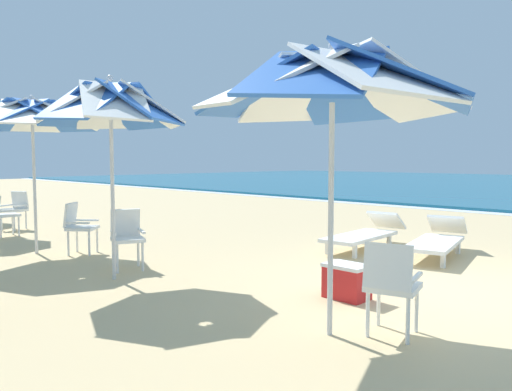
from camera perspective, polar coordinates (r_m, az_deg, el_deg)
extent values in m
plane|color=#D3B784|center=(6.38, 20.91, -10.51)|extent=(80.00, 80.00, 0.00)
cylinder|color=silver|center=(4.43, 8.71, -2.92)|extent=(0.05, 0.05, 2.09)
cube|color=blue|center=(4.34, 16.65, 12.97)|extent=(1.38, 1.28, 0.58)
cube|color=white|center=(4.77, 15.08, 12.20)|extent=(1.29, 1.34, 0.58)
cube|color=blue|center=(5.01, 10.52, 11.88)|extent=(1.28, 1.38, 0.58)
cube|color=white|center=(4.95, 5.27, 12.03)|extent=(1.34, 1.29, 0.58)
cube|color=blue|center=(4.62, 1.60, 12.61)|extent=(1.38, 1.28, 0.58)
cube|color=white|center=(4.18, 1.76, 13.51)|extent=(1.29, 1.34, 0.58)
cube|color=blue|center=(3.88, 6.76, 14.19)|extent=(1.28, 1.38, 0.58)
cube|color=white|center=(3.96, 13.44, 13.91)|extent=(1.34, 1.29, 0.58)
sphere|color=silver|center=(4.50, 8.93, 16.86)|extent=(0.08, 0.08, 0.08)
cube|color=white|center=(4.67, 15.67, -10.21)|extent=(0.54, 0.54, 0.05)
cube|color=white|center=(4.43, 15.09, -8.00)|extent=(0.43, 0.20, 0.40)
cube|color=white|center=(4.70, 13.30, -8.71)|extent=(0.14, 0.39, 0.03)
cube|color=white|center=(4.60, 18.14, -9.07)|extent=(0.14, 0.39, 0.03)
cylinder|color=white|center=(4.94, 14.09, -12.18)|extent=(0.04, 0.04, 0.41)
cylinder|color=white|center=(4.86, 18.19, -12.53)|extent=(0.04, 0.04, 0.41)
cylinder|color=white|center=(4.62, 12.88, -13.34)|extent=(0.04, 0.04, 0.41)
cylinder|color=white|center=(4.53, 17.27, -13.75)|extent=(0.04, 0.04, 0.41)
cylinder|color=silver|center=(6.70, -16.35, -0.56)|extent=(0.05, 0.05, 2.11)
cube|color=blue|center=(6.43, -13.20, 10.48)|extent=(1.08, 1.02, 0.56)
cube|color=white|center=(6.79, -12.48, 10.16)|extent=(1.04, 1.05, 0.56)
cube|color=blue|center=(7.10, -14.09, 9.87)|extent=(1.02, 1.08, 0.56)
cube|color=white|center=(7.19, -16.97, 9.73)|extent=(1.05, 1.04, 0.56)
cube|color=blue|center=(7.03, -19.66, 9.80)|extent=(1.08, 1.02, 0.56)
cube|color=white|center=(6.69, -20.74, 10.08)|extent=(1.04, 1.05, 0.56)
cube|color=blue|center=(6.36, -19.36, 10.43)|extent=(1.02, 1.08, 0.56)
cube|color=white|center=(6.24, -16.12, 10.62)|extent=(1.05, 1.04, 0.56)
sphere|color=silver|center=(6.76, -16.64, 12.99)|extent=(0.08, 0.08, 0.08)
cube|color=white|center=(7.31, -14.71, -4.98)|extent=(0.57, 0.57, 0.05)
cube|color=white|center=(7.47, -14.98, -3.04)|extent=(0.24, 0.42, 0.40)
cube|color=white|center=(7.33, -13.17, -4.06)|extent=(0.38, 0.18, 0.03)
cube|color=white|center=(7.27, -16.29, -4.19)|extent=(0.38, 0.18, 0.03)
cylinder|color=white|center=(7.21, -13.06, -6.96)|extent=(0.04, 0.04, 0.41)
cylinder|color=white|center=(7.16, -15.86, -7.10)|extent=(0.04, 0.04, 0.41)
cylinder|color=white|center=(7.55, -13.55, -6.46)|extent=(0.04, 0.04, 0.41)
cylinder|color=white|center=(7.50, -16.22, -6.59)|extent=(0.04, 0.04, 0.41)
cylinder|color=silver|center=(9.03, -24.39, 0.72)|extent=(0.05, 0.05, 2.20)
cube|color=blue|center=(8.66, -22.13, 8.87)|extent=(1.28, 1.21, 0.47)
cube|color=white|center=(9.05, -21.11, 8.68)|extent=(1.21, 1.28, 0.47)
cube|color=blue|center=(9.43, -22.15, 8.46)|extent=(1.21, 1.28, 0.47)
cube|color=white|center=(9.60, -24.50, 8.31)|extent=(1.28, 1.21, 0.47)
cube|color=blue|center=(9.46, -26.92, 8.30)|extent=(1.28, 1.21, 0.47)
cube|color=blue|center=(8.69, -27.32, 8.69)|extent=(1.21, 1.28, 0.47)
cube|color=white|center=(8.50, -24.77, 8.88)|extent=(1.28, 1.21, 0.47)
sphere|color=silver|center=(9.08, -24.69, 10.35)|extent=(0.08, 0.08, 0.08)
cube|color=white|center=(8.74, -19.55, -3.60)|extent=(0.62, 0.62, 0.05)
cube|color=white|center=(8.79, -20.79, -2.11)|extent=(0.35, 0.37, 0.40)
cube|color=white|center=(8.91, -19.08, -2.73)|extent=(0.32, 0.30, 0.03)
cube|color=white|center=(8.54, -20.07, -3.04)|extent=(0.32, 0.30, 0.03)
cylinder|color=white|center=(8.87, -18.02, -4.96)|extent=(0.04, 0.04, 0.41)
cylinder|color=white|center=(8.55, -18.86, -5.33)|extent=(0.04, 0.04, 0.41)
cylinder|color=white|center=(9.00, -20.12, -4.88)|extent=(0.04, 0.04, 0.41)
cylinder|color=white|center=(8.68, -21.03, -5.24)|extent=(0.04, 0.04, 0.41)
cube|color=white|center=(12.37, -26.41, -1.56)|extent=(0.59, 0.59, 0.05)
cube|color=white|center=(12.49, -25.81, -0.45)|extent=(0.41, 0.28, 0.40)
cube|color=white|center=(12.22, -25.74, -1.09)|extent=(0.22, 0.37, 0.03)
cube|color=white|center=(12.49, -27.08, -1.02)|extent=(0.22, 0.37, 0.03)
cylinder|color=white|center=(12.14, -26.34, -2.76)|extent=(0.04, 0.04, 0.41)
cylinder|color=white|center=(12.39, -27.52, -2.67)|extent=(0.04, 0.04, 0.41)
cylinder|color=white|center=(12.40, -25.22, -2.59)|extent=(0.04, 0.04, 0.41)
cylinder|color=white|center=(12.64, -26.40, -2.51)|extent=(0.04, 0.04, 0.41)
cube|color=white|center=(11.38, -27.07, -2.05)|extent=(0.44, 0.44, 0.05)
cube|color=white|center=(11.56, -27.40, -1.42)|extent=(0.04, 0.40, 0.03)
cube|color=white|center=(11.18, -26.76, -1.58)|extent=(0.04, 0.40, 0.03)
cylinder|color=white|center=(11.62, -26.48, -3.06)|extent=(0.04, 0.04, 0.41)
cylinder|color=white|center=(11.29, -25.90, -3.24)|extent=(0.04, 0.04, 0.41)
cylinder|color=white|center=(11.18, -27.60, -3.37)|extent=(0.04, 0.04, 0.41)
cube|color=white|center=(8.38, 20.07, -5.25)|extent=(1.02, 1.80, 0.06)
cube|color=white|center=(9.38, 21.40, -3.14)|extent=(0.70, 0.61, 0.36)
cube|color=white|center=(7.74, 20.96, -7.10)|extent=(0.06, 0.06, 0.22)
cube|color=white|center=(7.84, 17.25, -6.86)|extent=(0.06, 0.06, 0.22)
cube|color=white|center=(8.97, 22.48, -5.61)|extent=(0.06, 0.06, 0.22)
cube|color=white|center=(9.07, 19.27, -5.42)|extent=(0.06, 0.06, 0.22)
cube|color=white|center=(8.75, 11.97, -4.69)|extent=(0.79, 1.75, 0.06)
cube|color=white|center=(9.66, 14.95, -2.78)|extent=(0.65, 0.53, 0.36)
cube|color=white|center=(8.10, 11.42, -6.40)|extent=(0.06, 0.06, 0.22)
cube|color=white|center=(8.36, 8.33, -6.04)|extent=(0.06, 0.06, 0.22)
cube|color=white|center=(9.23, 15.24, -5.17)|extent=(0.06, 0.06, 0.22)
cube|color=white|center=(9.45, 12.42, -4.90)|extent=(0.06, 0.06, 0.22)
cube|color=red|center=(5.78, 10.52, -9.99)|extent=(0.48, 0.32, 0.36)
cube|color=white|center=(5.73, 10.55, -8.05)|extent=(0.50, 0.34, 0.04)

